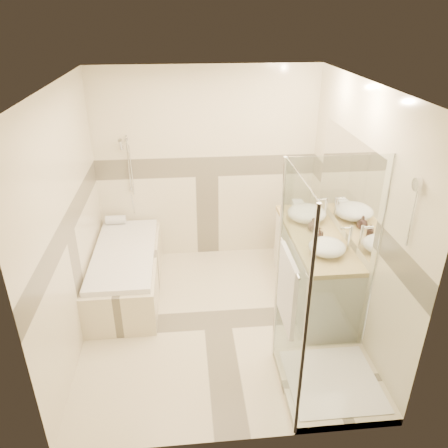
{
  "coord_description": "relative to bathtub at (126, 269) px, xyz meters",
  "views": [
    {
      "loc": [
        -0.3,
        -3.81,
        3.09
      ],
      "look_at": [
        0.1,
        0.25,
        1.05
      ],
      "focal_mm": 35.0,
      "sensor_mm": 36.0,
      "label": 1
    }
  ],
  "objects": [
    {
      "name": "room",
      "position": [
        1.08,
        -0.64,
        0.95
      ],
      "size": [
        2.82,
        3.02,
        2.52
      ],
      "color": "beige",
      "rests_on": "ground"
    },
    {
      "name": "bathtub",
      "position": [
        0.0,
        0.0,
        0.0
      ],
      "size": [
        0.75,
        1.7,
        0.56
      ],
      "color": "beige",
      "rests_on": "ground"
    },
    {
      "name": "vanity",
      "position": [
        2.15,
        -0.35,
        0.12
      ],
      "size": [
        0.58,
        1.62,
        0.85
      ],
      "color": "silver",
      "rests_on": "ground"
    },
    {
      "name": "shower_enclosure",
      "position": [
        1.86,
        -1.62,
        0.2
      ],
      "size": [
        0.96,
        0.93,
        2.04
      ],
      "color": "beige",
      "rests_on": "ground"
    },
    {
      "name": "vessel_sink_near",
      "position": [
        2.13,
        0.01,
        0.63
      ],
      "size": [
        0.45,
        0.45,
        0.18
      ],
      "primitive_type": "ellipsoid",
      "color": "white",
      "rests_on": "vanity"
    },
    {
      "name": "vessel_sink_far",
      "position": [
        2.13,
        -0.77,
        0.62
      ],
      "size": [
        0.37,
        0.37,
        0.15
      ],
      "primitive_type": "ellipsoid",
      "color": "white",
      "rests_on": "vanity"
    },
    {
      "name": "faucet_near",
      "position": [
        2.35,
        0.01,
        0.7
      ],
      "size": [
        0.11,
        0.03,
        0.28
      ],
      "color": "silver",
      "rests_on": "vanity"
    },
    {
      "name": "faucet_far",
      "position": [
        2.35,
        -0.77,
        0.72
      ],
      "size": [
        0.12,
        0.03,
        0.3
      ],
      "color": "silver",
      "rests_on": "vanity"
    },
    {
      "name": "amenity_bottle_a",
      "position": [
        2.13,
        -0.48,
        0.62
      ],
      "size": [
        0.09,
        0.09,
        0.15
      ],
      "primitive_type": "imported",
      "rotation": [
        0.0,
        0.0,
        0.4
      ],
      "color": "black",
      "rests_on": "vanity"
    },
    {
      "name": "amenity_bottle_b",
      "position": [
        2.13,
        -0.26,
        0.62
      ],
      "size": [
        0.15,
        0.15,
        0.16
      ],
      "primitive_type": "imported",
      "rotation": [
        0.0,
        0.0,
        -0.23
      ],
      "color": "black",
      "rests_on": "vanity"
    },
    {
      "name": "folded_towels",
      "position": [
        2.13,
        0.37,
        0.58
      ],
      "size": [
        0.14,
        0.22,
        0.07
      ],
      "primitive_type": "cube",
      "rotation": [
        0.0,
        0.0,
        -0.03
      ],
      "color": "silver",
      "rests_on": "vanity"
    },
    {
      "name": "rolled_towel",
      "position": [
        -0.18,
        0.72,
        0.31
      ],
      "size": [
        0.25,
        0.11,
        0.11
      ],
      "primitive_type": "cylinder",
      "rotation": [
        0.0,
        1.57,
        0.0
      ],
      "color": "silver",
      "rests_on": "bathtub"
    }
  ]
}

